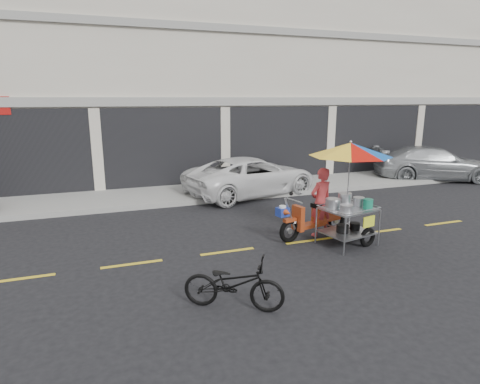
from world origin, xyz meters
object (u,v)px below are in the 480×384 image
object	(u,v)px
white_pickup	(252,176)
near_bicycle	(234,284)
silver_pickup	(433,163)
food_vendor_rig	(338,178)

from	to	relation	value
white_pickup	near_bicycle	world-z (taller)	white_pickup
white_pickup	near_bicycle	size ratio (longest dim) A/B	2.91
silver_pickup	food_vendor_rig	size ratio (longest dim) A/B	1.75
white_pickup	silver_pickup	bearing A→B (deg)	-104.77
white_pickup	food_vendor_rig	distance (m)	4.93
silver_pickup	near_bicycle	bearing A→B (deg)	146.57
silver_pickup	food_vendor_rig	xyz separation A→B (m)	(-7.60, -4.80, 0.81)
white_pickup	near_bicycle	xyz separation A→B (m)	(-3.02, -7.00, -0.23)
near_bicycle	food_vendor_rig	size ratio (longest dim) A/B	0.61
food_vendor_rig	near_bicycle	bearing A→B (deg)	-158.62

